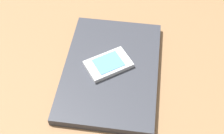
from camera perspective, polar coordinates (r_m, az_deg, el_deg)
desk_surface at (r=75.14cm, az=0.34°, el=-0.46°), size 120.00×80.00×3.00cm
laptop_closed at (r=71.94cm, az=-0.00°, el=-0.53°), size 34.02×26.44×1.90cm
cell_phone_on_laptop at (r=71.05cm, az=-0.67°, el=0.53°), size 11.48×11.35×1.21cm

